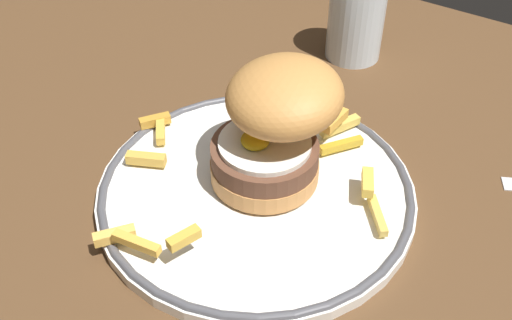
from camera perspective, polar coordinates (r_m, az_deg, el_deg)
name	(u,v)px	position (r cm, az deg, el deg)	size (l,w,h in cm)	color
ground_plane	(219,202)	(59.41, -3.49, -3.98)	(119.56, 93.74, 4.00)	brown
dinner_plate	(256,190)	(56.44, 0.00, -2.86)	(29.42, 29.42, 1.60)	white
burger	(276,124)	(53.47, 1.85, 3.43)	(13.23, 13.58, 11.64)	#C88749
fries_pile	(244,167)	(56.28, -1.17, -0.62)	(27.69, 27.44, 2.98)	gold
water_glass	(356,24)	(75.50, 9.36, 12.47)	(6.72, 6.72, 10.01)	silver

